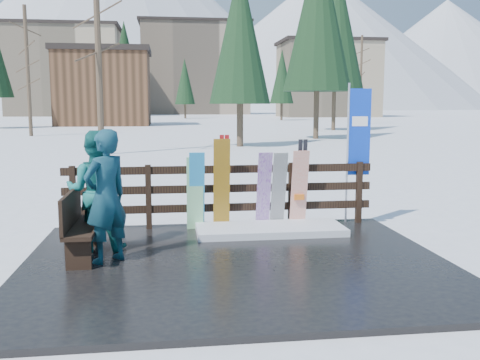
{
  "coord_description": "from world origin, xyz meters",
  "views": [
    {
      "loc": [
        -0.93,
        -7.31,
        2.28
      ],
      "look_at": [
        0.18,
        1.0,
        1.1
      ],
      "focal_mm": 40.0,
      "sensor_mm": 36.0,
      "label": 1
    }
  ],
  "objects": [
    {
      "name": "snowboard_2",
      "position": [
        -0.01,
        1.98,
        0.89
      ],
      "size": [
        0.29,
        0.22,
        1.62
      ],
      "primitive_type": "cube",
      "rotation": [
        0.12,
        0.0,
        0.0
      ],
      "color": "#FFA610",
      "rests_on": "deck"
    },
    {
      "name": "fence",
      "position": [
        0.0,
        2.2,
        0.74
      ],
      "size": [
        5.6,
        0.1,
        1.15
      ],
      "color": "black",
      "rests_on": "deck"
    },
    {
      "name": "person_front",
      "position": [
        -1.81,
        0.21,
        1.02
      ],
      "size": [
        0.81,
        0.79,
        1.87
      ],
      "primitive_type": "imported",
      "rotation": [
        0.0,
        0.0,
        3.89
      ],
      "color": "#16575D",
      "rests_on": "deck"
    },
    {
      "name": "resort_buildings",
      "position": [
        1.03,
        115.41,
        9.81
      ],
      "size": [
        73.0,
        87.6,
        22.6
      ],
      "color": "tan",
      "rests_on": "ground"
    },
    {
      "name": "snowboard_1",
      "position": [
        -0.48,
        1.98,
        0.73
      ],
      "size": [
        0.29,
        0.22,
        1.31
      ],
      "primitive_type": "cube",
      "rotation": [
        0.15,
        0.0,
        0.0
      ],
      "color": "white",
      "rests_on": "deck"
    },
    {
      "name": "ski_pair_a",
      "position": [
        0.03,
        2.05,
        0.92
      ],
      "size": [
        0.16,
        0.27,
        1.69
      ],
      "color": "#B5161A",
      "rests_on": "deck"
    },
    {
      "name": "snow_patch",
      "position": [
        0.79,
        1.6,
        0.14
      ],
      "size": [
        2.55,
        1.0,
        0.12
      ],
      "primitive_type": "cube",
      "color": "white",
      "rests_on": "deck"
    },
    {
      "name": "rental_flag",
      "position": [
        2.54,
        2.25,
        1.69
      ],
      "size": [
        0.45,
        0.04,
        2.6
      ],
      "color": "silver",
      "rests_on": "deck"
    },
    {
      "name": "ski_pair_b",
      "position": [
        1.45,
        2.05,
        0.88
      ],
      "size": [
        0.17,
        0.16,
        1.59
      ],
      "color": "black",
      "rests_on": "deck"
    },
    {
      "name": "deck",
      "position": [
        0.0,
        0.0,
        0.04
      ],
      "size": [
        6.0,
        5.0,
        0.08
      ],
      "primitive_type": "cube",
      "color": "black",
      "rests_on": "ground"
    },
    {
      "name": "trees",
      "position": [
        3.57,
        46.96,
        6.1
      ],
      "size": [
        42.31,
        68.87,
        14.42
      ],
      "color": "#382B1E",
      "rests_on": "ground"
    },
    {
      "name": "snowboard_5",
      "position": [
        1.4,
        1.98,
        0.78
      ],
      "size": [
        0.29,
        0.28,
        1.4
      ],
      "primitive_type": "cube",
      "rotation": [
        0.18,
        0.0,
        0.0
      ],
      "color": "white",
      "rests_on": "deck"
    },
    {
      "name": "person_back",
      "position": [
        -2.04,
        0.88,
        0.99
      ],
      "size": [
        0.95,
        0.77,
        1.83
      ],
      "primitive_type": "imported",
      "rotation": [
        0.0,
        0.0,
        3.05
      ],
      "color": "#156461",
      "rests_on": "deck"
    },
    {
      "name": "ground",
      "position": [
        0.0,
        0.0,
        0.0
      ],
      "size": [
        700.0,
        700.0,
        0.0
      ],
      "primitive_type": "plane",
      "color": "white",
      "rests_on": "ground"
    },
    {
      "name": "snowboard_4",
      "position": [
        1.02,
        1.98,
        0.77
      ],
      "size": [
        0.26,
        0.38,
        1.37
      ],
      "primitive_type": "cube",
      "rotation": [
        0.26,
        0.0,
        0.0
      ],
      "color": "black",
      "rests_on": "deck"
    },
    {
      "name": "snowboard_3",
      "position": [
        0.75,
        1.98,
        0.77
      ],
      "size": [
        0.25,
        0.36,
        1.38
      ],
      "primitive_type": "cube",
      "rotation": [
        0.24,
        0.0,
        0.0
      ],
      "color": "silver",
      "rests_on": "deck"
    },
    {
      "name": "bench",
      "position": [
        -2.23,
        0.47,
        0.6
      ],
      "size": [
        0.41,
        1.5,
        0.97
      ],
      "color": "black",
      "rests_on": "deck"
    },
    {
      "name": "mountains",
      "position": [
        -10.5,
        328.41,
        50.2
      ],
      "size": [
        520.0,
        260.0,
        120.0
      ],
      "color": "white",
      "rests_on": "ground"
    },
    {
      "name": "snowboard_0",
      "position": [
        -0.45,
        1.98,
        0.78
      ],
      "size": [
        0.27,
        0.32,
        1.39
      ],
      "primitive_type": "cube",
      "rotation": [
        0.21,
        0.0,
        0.0
      ],
      "color": "#2BA0E2",
      "rests_on": "deck"
    }
  ]
}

